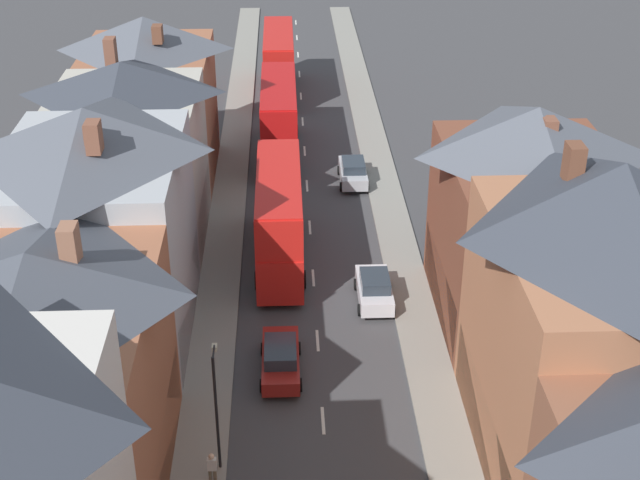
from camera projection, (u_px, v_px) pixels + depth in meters
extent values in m
cube|color=gray|center=(227.00, 213.00, 55.70)|extent=(2.20, 104.00, 0.14)
cube|color=gray|center=(390.00, 210.00, 56.07)|extent=(2.20, 104.00, 0.14)
cube|color=silver|center=(323.00, 420.00, 38.34)|extent=(0.14, 1.80, 0.01)
cube|color=silver|center=(318.00, 340.00, 43.61)|extent=(0.14, 1.80, 0.01)
cube|color=silver|center=(313.00, 278.00, 48.88)|extent=(0.14, 1.80, 0.01)
cube|color=silver|center=(310.00, 227.00, 54.16)|extent=(0.14, 1.80, 0.01)
cube|color=silver|center=(307.00, 186.00, 59.43)|extent=(0.14, 1.80, 0.01)
cube|color=silver|center=(305.00, 151.00, 64.70)|extent=(0.14, 1.80, 0.01)
cube|color=silver|center=(303.00, 121.00, 69.98)|extent=(0.14, 1.80, 0.01)
cube|color=silver|center=(301.00, 96.00, 75.25)|extent=(0.14, 1.80, 0.01)
cube|color=silver|center=(299.00, 74.00, 80.52)|extent=(0.14, 1.80, 0.01)
cube|color=silver|center=(298.00, 55.00, 85.79)|extent=(0.14, 1.80, 0.01)
cube|color=silver|center=(297.00, 38.00, 91.07)|extent=(0.14, 1.80, 0.01)
cube|color=silver|center=(296.00, 22.00, 96.34)|extent=(0.14, 1.80, 0.01)
cube|color=#A36042|center=(50.00, 400.00, 32.67)|extent=(8.00, 10.80, 8.74)
cube|color=black|center=(164.00, 455.00, 34.13)|extent=(0.12, 9.94, 3.20)
pyramid|color=#474C56|center=(28.00, 276.00, 30.16)|extent=(8.00, 10.80, 1.83)
cube|color=#99664C|center=(70.00, 246.00, 30.44)|extent=(0.60, 0.90, 1.55)
cube|color=#ADB2B7|center=(100.00, 247.00, 41.90)|extent=(8.00, 10.72, 9.70)
cube|color=#1E5133|center=(189.00, 304.00, 43.59)|extent=(0.12, 9.87, 3.20)
pyramid|color=#565B66|center=(85.00, 130.00, 39.10)|extent=(8.00, 10.72, 2.07)
cube|color=brown|center=(94.00, 137.00, 36.62)|extent=(0.60, 0.90, 1.33)
cube|color=brown|center=(93.00, 135.00, 37.20)|extent=(0.60, 0.90, 1.06)
cube|color=#BCB7A8|center=(131.00, 169.00, 50.73)|extent=(8.00, 9.01, 9.03)
cube|color=black|center=(204.00, 213.00, 52.26)|extent=(0.12, 8.29, 3.20)
pyramid|color=#383D47|center=(121.00, 78.00, 48.16)|extent=(8.00, 9.01, 1.77)
cube|color=brown|center=(111.00, 52.00, 49.75)|extent=(0.60, 0.90, 1.55)
cube|color=#A36042|center=(152.00, 114.00, 58.93)|extent=(8.00, 9.51, 8.77)
cube|color=navy|center=(214.00, 152.00, 60.40)|extent=(0.12, 8.75, 3.20)
pyramid|color=#565B66|center=(144.00, 33.00, 56.34)|extent=(8.00, 9.51, 2.10)
cube|color=brown|center=(158.00, 34.00, 54.17)|extent=(0.60, 0.90, 1.07)
cube|color=#B2704C|center=(593.00, 356.00, 33.99)|extent=(8.00, 11.34, 10.07)
cube|color=#1E5133|center=(483.00, 428.00, 35.48)|extent=(0.12, 10.44, 3.20)
pyramid|color=#383D47|center=(620.00, 202.00, 30.89)|extent=(8.00, 11.34, 2.96)
cube|color=brown|center=(574.00, 163.00, 32.11)|extent=(0.60, 0.90, 1.42)
cube|color=brown|center=(524.00, 239.00, 43.58)|extent=(8.00, 9.79, 8.77)
cube|color=navy|center=(440.00, 290.00, 44.76)|extent=(0.12, 9.01, 3.20)
pyramid|color=#565B66|center=(537.00, 132.00, 40.92)|extent=(8.00, 9.79, 2.44)
cube|color=brown|center=(549.00, 129.00, 39.95)|extent=(0.60, 0.90, 0.98)
cube|color=red|center=(280.00, 235.00, 49.79)|extent=(2.44, 10.80, 2.50)
cube|color=red|center=(279.00, 196.00, 48.65)|extent=(2.44, 10.58, 2.30)
cube|color=red|center=(278.00, 176.00, 48.08)|extent=(2.39, 10.37, 0.10)
cube|color=#28333D|center=(280.00, 191.00, 54.40)|extent=(2.20, 0.10, 1.20)
cube|color=#28333D|center=(279.00, 156.00, 53.31)|extent=(2.20, 0.10, 1.10)
cube|color=#28333D|center=(258.00, 231.00, 49.63)|extent=(0.06, 9.18, 0.90)
cube|color=#28333D|center=(257.00, 195.00, 48.56)|extent=(0.06, 9.18, 0.90)
cube|color=yellow|center=(278.00, 144.00, 52.93)|extent=(1.34, 0.08, 0.32)
cylinder|color=black|center=(260.00, 226.00, 53.24)|extent=(0.30, 1.00, 1.00)
cylinder|color=black|center=(300.00, 225.00, 53.33)|extent=(0.30, 1.00, 1.00)
cylinder|color=black|center=(258.00, 280.00, 47.69)|extent=(0.30, 1.00, 1.00)
cylinder|color=black|center=(303.00, 279.00, 47.78)|extent=(0.30, 1.00, 1.00)
cube|color=red|center=(279.00, 75.00, 75.00)|extent=(2.44, 10.80, 2.50)
cube|color=red|center=(279.00, 47.00, 73.85)|extent=(2.44, 10.58, 2.30)
cube|color=red|center=(278.00, 33.00, 73.28)|extent=(2.39, 10.37, 0.10)
cube|color=#28333D|center=(279.00, 54.00, 79.60)|extent=(2.20, 0.10, 1.20)
cube|color=#28333D|center=(278.00, 29.00, 78.51)|extent=(2.20, 0.10, 1.10)
cube|color=#28333D|center=(265.00, 72.00, 74.83)|extent=(0.06, 9.18, 0.90)
cube|color=#28333D|center=(264.00, 46.00, 73.76)|extent=(0.06, 9.18, 0.90)
cube|color=yellow|center=(278.00, 20.00, 78.13)|extent=(1.34, 0.08, 0.32)
cylinder|color=black|center=(266.00, 76.00, 78.44)|extent=(0.30, 1.00, 1.00)
cylinder|color=black|center=(293.00, 76.00, 78.53)|extent=(0.30, 1.00, 1.00)
cylinder|color=black|center=(265.00, 100.00, 72.89)|extent=(0.30, 1.00, 1.00)
cylinder|color=black|center=(294.00, 100.00, 72.98)|extent=(0.30, 1.00, 1.00)
cube|color=red|center=(279.00, 134.00, 63.26)|extent=(2.44, 10.80, 2.50)
cube|color=red|center=(279.00, 101.00, 62.12)|extent=(2.44, 10.58, 2.30)
cube|color=red|center=(278.00, 85.00, 61.55)|extent=(2.39, 10.37, 0.10)
cube|color=#28333D|center=(279.00, 105.00, 67.87)|extent=(2.20, 0.10, 1.20)
cube|color=#28333D|center=(279.00, 76.00, 66.77)|extent=(2.20, 0.10, 1.10)
cube|color=#28333D|center=(263.00, 131.00, 63.10)|extent=(0.06, 9.18, 0.90)
cube|color=#28333D|center=(262.00, 100.00, 62.03)|extent=(0.06, 9.18, 0.90)
cube|color=yellow|center=(278.00, 66.00, 66.39)|extent=(1.34, 0.08, 0.32)
cylinder|color=black|center=(263.00, 132.00, 66.71)|extent=(0.30, 1.00, 1.00)
cylinder|color=black|center=(296.00, 131.00, 66.80)|extent=(0.30, 1.00, 1.00)
cylinder|color=black|center=(262.00, 166.00, 61.15)|extent=(0.30, 1.00, 1.00)
cylinder|color=black|center=(298.00, 165.00, 61.24)|extent=(0.30, 1.00, 1.00)
cube|color=maroon|center=(281.00, 360.00, 41.07)|extent=(1.70, 4.55, 0.71)
cube|color=#28333D|center=(280.00, 351.00, 40.56)|extent=(1.46, 2.27, 0.60)
cylinder|color=black|center=(263.00, 349.00, 42.45)|extent=(0.20, 0.62, 0.62)
cylinder|color=black|center=(299.00, 348.00, 42.51)|extent=(0.20, 0.62, 0.62)
cylinder|color=black|center=(262.00, 386.00, 39.97)|extent=(0.20, 0.62, 0.62)
cylinder|color=black|center=(300.00, 385.00, 40.04)|extent=(0.20, 0.62, 0.62)
cube|color=silver|center=(374.00, 290.00, 46.43)|extent=(1.70, 4.06, 0.77)
cube|color=#28333D|center=(375.00, 281.00, 45.92)|extent=(1.46, 2.03, 0.60)
cylinder|color=black|center=(356.00, 284.00, 47.68)|extent=(0.20, 0.62, 0.62)
cylinder|color=black|center=(388.00, 284.00, 47.75)|extent=(0.20, 0.62, 0.62)
cylinder|color=black|center=(360.00, 310.00, 45.47)|extent=(0.20, 0.62, 0.62)
cylinder|color=black|center=(393.00, 309.00, 45.53)|extent=(0.20, 0.62, 0.62)
cube|color=#B7BABF|center=(353.00, 173.00, 59.59)|extent=(1.70, 4.30, 0.75)
cube|color=#28333D|center=(353.00, 165.00, 59.08)|extent=(1.46, 2.15, 0.60)
cylinder|color=black|center=(339.00, 170.00, 60.90)|extent=(0.20, 0.62, 0.62)
cylinder|color=black|center=(364.00, 170.00, 60.97)|extent=(0.20, 0.62, 0.62)
cylinder|color=black|center=(342.00, 187.00, 58.56)|extent=(0.20, 0.62, 0.62)
cylinder|color=black|center=(367.00, 186.00, 58.63)|extent=(0.20, 0.62, 0.62)
cylinder|color=brown|center=(211.00, 478.00, 34.51)|extent=(0.14, 0.14, 0.84)
cylinder|color=brown|center=(215.00, 477.00, 34.51)|extent=(0.14, 0.14, 0.84)
cube|color=silver|center=(212.00, 464.00, 34.18)|extent=(0.36, 0.22, 0.54)
sphere|color=beige|center=(211.00, 456.00, 34.00)|extent=(0.22, 0.22, 0.22)
cylinder|color=black|center=(217.00, 415.00, 34.41)|extent=(0.12, 0.12, 5.50)
cylinder|color=black|center=(214.00, 352.00, 33.54)|extent=(0.08, 0.90, 0.08)
cube|color=beige|center=(214.00, 347.00, 33.97)|extent=(0.20, 0.32, 0.20)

